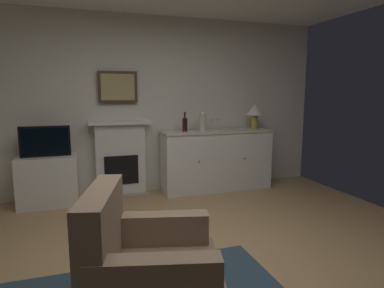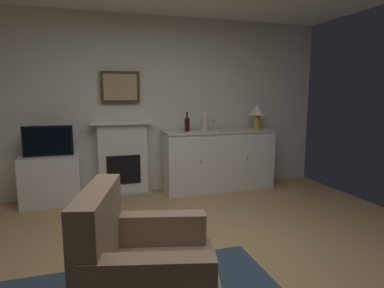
{
  "view_description": "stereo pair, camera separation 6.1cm",
  "coord_description": "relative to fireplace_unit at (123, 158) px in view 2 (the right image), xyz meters",
  "views": [
    {
      "loc": [
        -0.92,
        -2.36,
        1.49
      ],
      "look_at": [
        0.07,
        0.65,
        1.0
      ],
      "focal_mm": 30.91,
      "sensor_mm": 36.0,
      "label": 1
    },
    {
      "loc": [
        -0.86,
        -2.38,
        1.49
      ],
      "look_at": [
        0.07,
        0.65,
        1.0
      ],
      "focal_mm": 30.91,
      "sensor_mm": 36.0,
      "label": 2
    }
  ],
  "objects": [
    {
      "name": "ground_plane",
      "position": [
        0.43,
        -2.46,
        -0.6
      ],
      "size": [
        5.55,
        5.24,
        0.1
      ],
      "primitive_type": "cube",
      "color": "tan",
      "rests_on": "ground"
    },
    {
      "name": "wall_rear",
      "position": [
        0.43,
        0.13,
        0.76
      ],
      "size": [
        5.55,
        0.06,
        2.61
      ],
      "primitive_type": "cube",
      "color": "silver",
      "rests_on": "ground_plane"
    },
    {
      "name": "fireplace_unit",
      "position": [
        0.0,
        0.0,
        0.0
      ],
      "size": [
        0.87,
        0.3,
        1.1
      ],
      "color": "white",
      "rests_on": "ground_plane"
    },
    {
      "name": "framed_picture",
      "position": [
        0.0,
        0.05,
        1.03
      ],
      "size": [
        0.55,
        0.04,
        0.45
      ],
      "color": "#473323"
    },
    {
      "name": "sideboard_cabinet",
      "position": [
        1.44,
        -0.18,
        -0.08
      ],
      "size": [
        1.71,
        0.49,
        0.93
      ],
      "color": "white",
      "rests_on": "ground_plane"
    },
    {
      "name": "table_lamp",
      "position": [
        2.08,
        -0.18,
        0.66
      ],
      "size": [
        0.26,
        0.26,
        0.4
      ],
      "color": "#B79338",
      "rests_on": "sideboard_cabinet"
    },
    {
      "name": "wine_bottle",
      "position": [
        0.94,
        -0.16,
        0.49
      ],
      "size": [
        0.08,
        0.08,
        0.29
      ],
      "color": "#331419",
      "rests_on": "sideboard_cabinet"
    },
    {
      "name": "wine_glass_left",
      "position": [
        1.36,
        -0.17,
        0.5
      ],
      "size": [
        0.07,
        0.07,
        0.16
      ],
      "color": "silver",
      "rests_on": "sideboard_cabinet"
    },
    {
      "name": "wine_glass_center",
      "position": [
        1.47,
        -0.18,
        0.5
      ],
      "size": [
        0.07,
        0.07,
        0.16
      ],
      "color": "silver",
      "rests_on": "sideboard_cabinet"
    },
    {
      "name": "vase_decorative",
      "position": [
        1.19,
        -0.23,
        0.52
      ],
      "size": [
        0.11,
        0.11,
        0.28
      ],
      "color": "beige",
      "rests_on": "sideboard_cabinet"
    },
    {
      "name": "tv_cabinet",
      "position": [
        -0.97,
        -0.16,
        -0.21
      ],
      "size": [
        0.75,
        0.42,
        0.67
      ],
      "color": "white",
      "rests_on": "ground_plane"
    },
    {
      "name": "tv_set",
      "position": [
        -0.98,
        -0.19,
        0.32
      ],
      "size": [
        0.62,
        0.07,
        0.4
      ],
      "color": "black",
      "rests_on": "tv_cabinet"
    },
    {
      "name": "armchair",
      "position": [
        -0.16,
        -2.91,
        -0.17
      ],
      "size": [
        0.97,
        0.94,
        0.92
      ],
      "color": "#8C7259",
      "rests_on": "ground_plane"
    }
  ]
}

